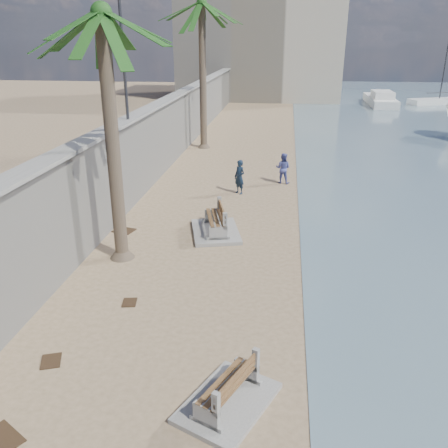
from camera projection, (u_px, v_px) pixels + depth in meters
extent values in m
plane|color=#977B5C|center=(203.00, 419.00, 8.98)|extent=(140.00, 140.00, 0.00)
cube|color=gray|center=(172.00, 129.00, 27.40)|extent=(0.45, 70.00, 3.50)
cube|color=gray|center=(171.00, 98.00, 26.74)|extent=(0.80, 70.00, 0.12)
cube|color=#B7AA93|center=(261.00, 34.00, 54.60)|extent=(18.00, 12.00, 14.00)
cube|color=gray|center=(228.00, 403.00, 9.29)|extent=(2.11, 2.43, 0.11)
cube|color=gray|center=(216.00, 232.00, 17.43)|extent=(2.19, 2.74, 0.13)
cylinder|color=brown|center=(113.00, 147.00, 14.19)|extent=(0.42, 0.42, 7.36)
cylinder|color=brown|center=(203.00, 79.00, 29.35)|extent=(0.44, 0.44, 8.63)
cylinder|color=#2D2D33|center=(123.00, 54.00, 18.40)|extent=(0.12, 0.12, 5.00)
imported|color=#122032|center=(240.00, 175.00, 21.56)|extent=(0.78, 0.76, 1.80)
imported|color=#464D92|center=(283.00, 167.00, 23.16)|extent=(0.91, 0.78, 1.66)
cube|color=silver|center=(439.00, 102.00, 50.91)|extent=(7.05, 4.47, 0.70)
cylinder|color=#2D2D33|center=(447.00, 49.00, 48.96)|extent=(0.12, 0.12, 10.08)
cube|color=#382616|center=(51.00, 361.00, 10.55)|extent=(0.57, 0.64, 0.03)
cube|color=#382616|center=(124.00, 230.00, 17.66)|extent=(0.85, 0.75, 0.03)
cube|color=#382616|center=(130.00, 302.00, 12.88)|extent=(0.44, 0.52, 0.03)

